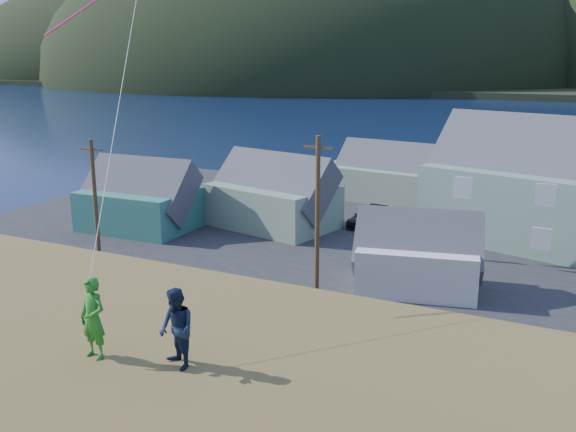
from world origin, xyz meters
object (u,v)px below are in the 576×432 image
(shed_palegreen_near, at_px, (273,194))
(kite_flyer_navy, at_px, (177,329))
(shed_palegreen_far, at_px, (390,174))
(kite_flyer_green, at_px, (93,318))
(shed_teal, at_px, (139,198))
(shed_white, at_px, (418,254))
(wharf, at_px, (437,178))

(shed_palegreen_near, height_order, kite_flyer_navy, kite_flyer_navy)
(shed_palegreen_far, relative_size, kite_flyer_green, 6.10)
(shed_teal, distance_m, kite_flyer_green, 37.11)
(kite_flyer_green, bearing_deg, shed_teal, 132.66)
(shed_white, distance_m, kite_flyer_navy, 25.75)
(shed_teal, relative_size, shed_white, 1.11)
(shed_palegreen_near, relative_size, shed_palegreen_far, 1.02)
(shed_teal, xyz_separation_m, kite_flyer_green, (22.56, -28.95, 5.52))
(shed_teal, distance_m, kite_flyer_navy, 37.93)
(shed_white, distance_m, kite_flyer_green, 26.10)
(kite_flyer_green, xyz_separation_m, kite_flyer_navy, (1.80, 0.40, -0.04))
(shed_white, relative_size, kite_flyer_navy, 4.81)
(shed_white, xyz_separation_m, shed_palegreen_far, (-8.50, 21.71, 0.36))
(shed_palegreen_near, bearing_deg, shed_teal, -138.09)
(shed_palegreen_far, distance_m, kite_flyer_navy, 48.13)
(shed_teal, bearing_deg, shed_palegreen_far, 49.91)
(wharf, distance_m, kite_flyer_green, 59.06)
(kite_flyer_green, bearing_deg, kite_flyer_navy, 17.26)
(shed_teal, relative_size, kite_flyer_navy, 5.33)
(wharf, relative_size, shed_white, 3.26)
(shed_teal, bearing_deg, kite_flyer_green, -54.03)
(kite_flyer_navy, bearing_deg, kite_flyer_green, -139.39)
(shed_palegreen_near, bearing_deg, shed_white, -19.33)
(shed_palegreen_far, xyz_separation_m, kite_flyer_green, (8.28, -47.15, 5.51))
(wharf, relative_size, kite_flyer_navy, 15.69)
(shed_teal, distance_m, shed_palegreen_far, 23.14)
(shed_white, height_order, shed_palegreen_far, shed_palegreen_far)
(shed_palegreen_near, height_order, kite_flyer_green, kite_flyer_green)
(wharf, height_order, kite_flyer_green, kite_flyer_green)
(shed_palegreen_near, relative_size, kite_flyer_navy, 6.53)
(kite_flyer_green, bearing_deg, shed_palegreen_far, 104.69)
(shed_white, relative_size, shed_palegreen_far, 0.75)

